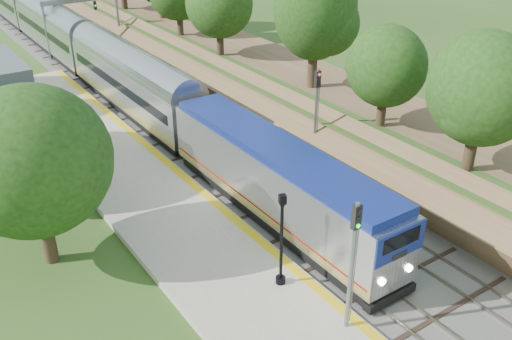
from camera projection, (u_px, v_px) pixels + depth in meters
trackbed at (69, 45)px, 66.63m from camera, size 9.50×170.00×0.28m
platform at (198, 245)px, 30.82m from camera, size 6.40×68.00×0.38m
yellow_stripe at (242, 225)px, 32.15m from camera, size 0.55×68.00×0.01m
embankment at (134, 19)px, 69.91m from camera, size 10.64×170.00×11.70m
signal_gantry at (81, 11)px, 60.99m from camera, size 8.40×0.38×6.20m
trees_behind_platform at (48, 170)px, 29.24m from camera, size 7.82×53.32×7.21m
train at (30, 15)px, 70.12m from camera, size 3.09×123.82×4.54m
lamppost_far at (281, 245)px, 26.69m from camera, size 0.49×0.49×4.93m
signal_platform at (353, 254)px, 23.31m from camera, size 0.37×0.29×6.30m
signal_farside at (316, 108)px, 37.61m from camera, size 0.37×0.29×6.76m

